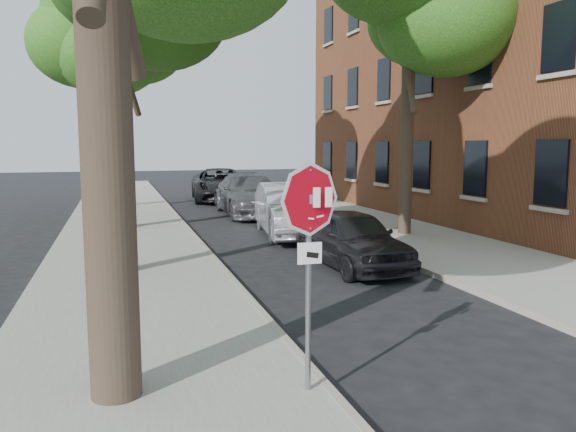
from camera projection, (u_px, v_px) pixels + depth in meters
name	position (u px, v px, depth m)	size (l,w,h in m)	color
ground	(364.00, 392.00, 6.66)	(120.00, 120.00, 0.00)	black
sidewalk_left	(126.00, 238.00, 17.31)	(4.00, 55.00, 0.12)	gray
sidewalk_right	(376.00, 226.00, 19.78)	(4.00, 55.00, 0.12)	gray
curb_left	(193.00, 235.00, 17.90)	(0.12, 55.00, 0.13)	#9E9384
curb_right	(322.00, 229.00, 19.18)	(0.12, 55.00, 0.13)	#9E9384
apartment_building	(536.00, 29.00, 23.04)	(12.20, 20.20, 15.30)	brown
stop_sign	(309.00, 233.00, 6.19)	(0.76, 0.34, 2.61)	gray
tree_far	(111.00, 48.00, 24.99)	(5.29, 4.91, 9.33)	black
tree_right	(408.00, 3.00, 17.08)	(5.29, 4.91, 9.33)	black
car_a	(352.00, 238.00, 13.36)	(1.64, 4.09, 1.39)	black
car_b	(291.00, 210.00, 18.00)	(1.79, 5.12, 1.69)	#B1B3BA
car_c	(250.00, 195.00, 23.48)	(2.38, 5.85, 1.70)	#494A4E
car_d	(220.00, 185.00, 29.40)	(2.81, 6.09, 1.69)	black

